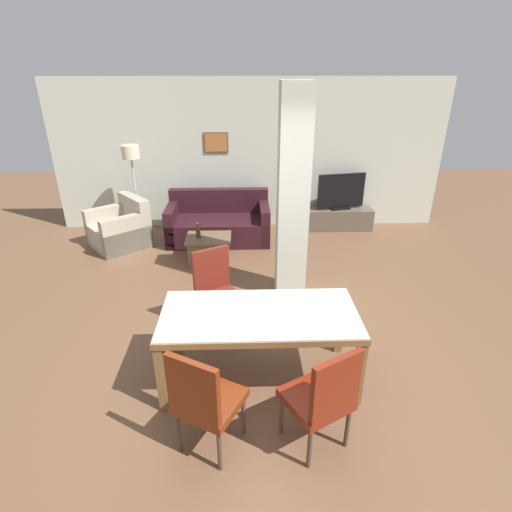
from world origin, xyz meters
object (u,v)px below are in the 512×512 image
at_px(dining_chair_near_left, 204,399).
at_px(coffee_table, 209,249).
at_px(sofa, 219,224).
at_px(tv_screen, 341,192).
at_px(dining_table, 259,326).
at_px(armchair, 121,230).
at_px(tv_stand, 338,219).
at_px(dining_chair_far_left, 216,289).
at_px(floor_lamp, 132,161).
at_px(dining_chair_near_right, 323,396).
at_px(bottle, 198,232).

xyz_separation_m(dining_chair_near_left, coffee_table, (-0.23, 3.49, -0.32)).
distance_m(sofa, tv_screen, 2.36).
distance_m(dining_table, armchair, 4.07).
bearing_deg(dining_table, armchair, 123.73).
bearing_deg(tv_screen, dining_table, 56.42).
bearing_deg(dining_chair_near_left, tv_stand, 94.94).
distance_m(dining_chair_far_left, coffee_table, 1.86).
bearing_deg(coffee_table, dining_table, -75.56).
relative_size(armchair, tv_screen, 1.32).
height_order(dining_table, floor_lamp, floor_lamp).
bearing_deg(dining_chair_far_left, dining_chair_near_left, 61.59).
distance_m(sofa, floor_lamp, 1.83).
height_order(dining_chair_near_left, coffee_table, dining_chair_near_left).
bearing_deg(floor_lamp, tv_screen, 4.01).
bearing_deg(floor_lamp, armchair, -117.15).
relative_size(dining_chair_near_right, sofa, 0.55).
bearing_deg(dining_table, sofa, 99.07).
bearing_deg(dining_chair_far_left, dining_table, 90.00).
bearing_deg(armchair, bottle, -156.60).
xyz_separation_m(armchair, tv_screen, (3.95, 0.69, 0.44)).
bearing_deg(dining_table, tv_stand, 67.35).
height_order(dining_chair_near_left, sofa, dining_chair_near_left).
bearing_deg(dining_chair_near_left, tv_screen, 94.94).
height_order(bottle, floor_lamp, floor_lamp).
bearing_deg(coffee_table, dining_chair_near_right, -71.94).
relative_size(dining_chair_near_right, tv_screen, 1.09).
bearing_deg(sofa, bottle, 74.78).
distance_m(dining_chair_near_right, dining_chair_far_left, 1.91).
xyz_separation_m(dining_table, floor_lamp, (-2.03, 3.80, 0.77)).
bearing_deg(dining_table, dining_chair_near_left, -118.65).
bearing_deg(dining_chair_near_right, tv_stand, 47.26).
relative_size(armchair, tv_stand, 0.95).
xyz_separation_m(dining_chair_near_right, floor_lamp, (-2.49, 4.64, 0.83)).
bearing_deg(dining_chair_near_right, coffee_table, 79.52).
bearing_deg(armchair, coffee_table, -153.79).
relative_size(armchair, coffee_table, 1.71).
relative_size(sofa, tv_screen, 1.97).
bearing_deg(tv_screen, coffee_table, 19.62).
distance_m(dining_chair_near_right, armchair, 5.01).
relative_size(dining_chair_near_left, armchair, 0.83).
relative_size(bottle, tv_screen, 0.27).
distance_m(dining_chair_near_left, dining_chair_far_left, 1.68).
relative_size(coffee_table, tv_screen, 0.77).
relative_size(sofa, floor_lamp, 1.08).
distance_m(dining_chair_near_right, tv_stand, 5.07).
xyz_separation_m(dining_chair_near_left, bottle, (-0.38, 3.48, -0.02)).
bearing_deg(coffee_table, dining_chair_near_left, -86.25).
distance_m(tv_screen, floor_lamp, 3.79).
distance_m(dining_chair_far_left, armchair, 3.11).
bearing_deg(armchair, dining_chair_near_left, 163.85).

